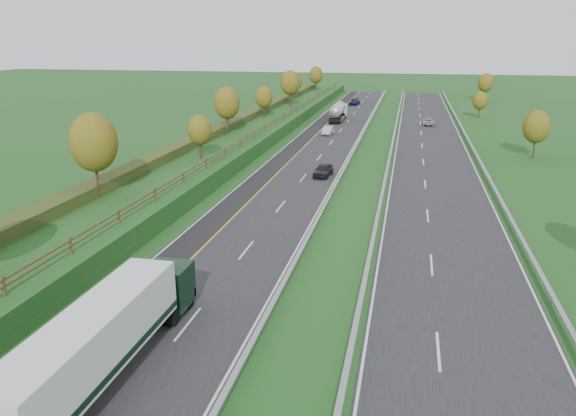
# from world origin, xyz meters

# --- Properties ---
(ground) EXTENTS (400.00, 400.00, 0.00)m
(ground) POSITION_xyz_m (8.00, 55.00, 0.00)
(ground) COLOR #1A4B1B
(ground) RESTS_ON ground
(near_carriageway) EXTENTS (10.50, 200.00, 0.04)m
(near_carriageway) POSITION_xyz_m (0.00, 60.00, 0.02)
(near_carriageway) COLOR black
(near_carriageway) RESTS_ON ground
(far_carriageway) EXTENTS (10.50, 200.00, 0.04)m
(far_carriageway) POSITION_xyz_m (16.50, 60.00, 0.02)
(far_carriageway) COLOR black
(far_carriageway) RESTS_ON ground
(hard_shoulder) EXTENTS (3.00, 200.00, 0.04)m
(hard_shoulder) POSITION_xyz_m (-3.75, 60.00, 0.02)
(hard_shoulder) COLOR black
(hard_shoulder) RESTS_ON ground
(lane_markings) EXTENTS (26.75, 200.00, 0.01)m
(lane_markings) POSITION_xyz_m (6.40, 59.88, 0.05)
(lane_markings) COLOR silver
(lane_markings) RESTS_ON near_carriageway
(embankment_left) EXTENTS (12.00, 200.00, 2.00)m
(embankment_left) POSITION_xyz_m (-13.00, 60.00, 1.00)
(embankment_left) COLOR #1A4B1B
(embankment_left) RESTS_ON ground
(hedge_left) EXTENTS (2.20, 180.00, 1.10)m
(hedge_left) POSITION_xyz_m (-15.00, 60.00, 2.55)
(hedge_left) COLOR #2A3C18
(hedge_left) RESTS_ON embankment_left
(fence_left) EXTENTS (0.12, 189.06, 1.20)m
(fence_left) POSITION_xyz_m (-8.50, 59.59, 2.73)
(fence_left) COLOR #422B19
(fence_left) RESTS_ON embankment_left
(median_barrier_near) EXTENTS (0.32, 200.00, 0.71)m
(median_barrier_near) POSITION_xyz_m (5.70, 60.00, 0.61)
(median_barrier_near) COLOR #95979D
(median_barrier_near) RESTS_ON ground
(median_barrier_far) EXTENTS (0.32, 200.00, 0.71)m
(median_barrier_far) POSITION_xyz_m (10.80, 60.00, 0.61)
(median_barrier_far) COLOR #95979D
(median_barrier_far) RESTS_ON ground
(outer_barrier_far) EXTENTS (0.32, 200.00, 0.71)m
(outer_barrier_far) POSITION_xyz_m (22.30, 60.00, 0.62)
(outer_barrier_far) COLOR #95979D
(outer_barrier_far) RESTS_ON ground
(trees_left) EXTENTS (6.64, 164.30, 7.66)m
(trees_left) POSITION_xyz_m (-12.64, 56.63, 6.37)
(trees_left) COLOR #2D2116
(trees_left) RESTS_ON embankment_left
(trees_far) EXTENTS (8.45, 118.60, 7.12)m
(trees_far) POSITION_xyz_m (29.80, 89.21, 4.25)
(trees_far) COLOR #2D2116
(trees_far) RESTS_ON ground
(box_lorry) EXTENTS (2.58, 16.28, 4.06)m
(box_lorry) POSITION_xyz_m (-0.41, 5.07, 2.33)
(box_lorry) COLOR black
(box_lorry) RESTS_ON near_carriageway
(road_tanker) EXTENTS (2.40, 11.22, 3.46)m
(road_tanker) POSITION_xyz_m (-0.80, 95.73, 1.86)
(road_tanker) COLOR silver
(road_tanker) RESTS_ON near_carriageway
(car_dark_near) EXTENTS (2.20, 4.54, 1.49)m
(car_dark_near) POSITION_xyz_m (3.43, 48.34, 0.79)
(car_dark_near) COLOR black
(car_dark_near) RESTS_ON near_carriageway
(car_silver_mid) EXTENTS (1.72, 4.31, 1.39)m
(car_silver_mid) POSITION_xyz_m (-0.33, 78.33, 0.74)
(car_silver_mid) COLOR #B1B1B6
(car_silver_mid) RESTS_ON near_carriageway
(car_small_far) EXTENTS (2.63, 5.33, 1.49)m
(car_small_far) POSITION_xyz_m (-0.33, 123.60, 0.79)
(car_small_far) COLOR #13163D
(car_small_far) RESTS_ON near_carriageway
(car_oncoming) EXTENTS (2.27, 4.65, 1.27)m
(car_oncoming) POSITION_xyz_m (16.71, 93.08, 0.68)
(car_oncoming) COLOR #A9A8AD
(car_oncoming) RESTS_ON far_carriageway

